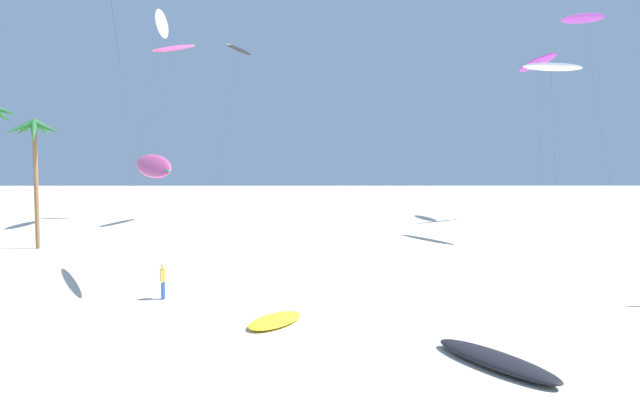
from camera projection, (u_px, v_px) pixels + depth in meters
palm_tree_1 at (34, 142)px, 44.81m from camera, size 3.87×3.59×9.31m
flying_kite_0 at (240, 50)px, 63.53m from camera, size 4.03×8.95×18.21m
flying_kite_1 at (173, 48)px, 68.39m from camera, size 4.88×8.94×19.45m
flying_kite_2 at (551, 67)px, 50.10m from camera, size 3.27×10.39×14.77m
flying_kite_3 at (152, 165)px, 32.72m from camera, size 4.70×8.49×7.02m
flying_kite_4 at (162, 25)px, 61.29m from camera, size 4.04×8.89×20.49m
flying_kite_6 at (584, 18)px, 64.83m from camera, size 7.38×7.26×22.27m
flying_kite_7 at (537, 63)px, 68.74m from camera, size 2.94×11.71×17.85m
grounded_kite_0 at (496, 360)px, 19.33m from camera, size 3.53×4.99×0.40m
grounded_kite_1 at (275, 320)px, 24.45m from camera, size 2.76×3.54×0.25m
person_foreground_walker at (163, 280)px, 28.70m from camera, size 0.23×0.51×1.66m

